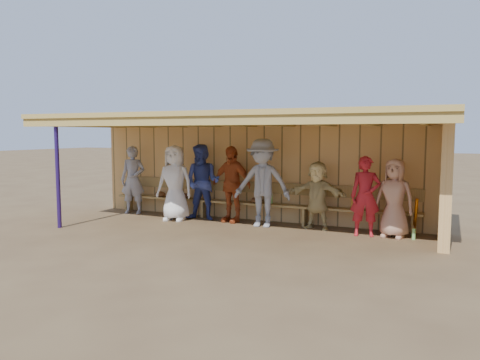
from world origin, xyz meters
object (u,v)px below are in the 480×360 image
(player_a, at_px, (133,180))
(player_g, at_px, (365,196))
(player_c, at_px, (203,182))
(bench, at_px, (253,199))
(player_d, at_px, (231,184))
(player_h, at_px, (394,198))
(player_b, at_px, (175,183))
(player_f, at_px, (317,195))
(player_e, at_px, (262,183))

(player_a, relative_size, player_g, 1.08)
(player_c, distance_m, bench, 1.28)
(player_d, bearing_deg, player_h, 8.27)
(player_b, distance_m, player_f, 3.40)
(player_a, relative_size, player_b, 0.98)
(player_e, distance_m, bench, 0.84)
(player_d, relative_size, player_g, 1.10)
(player_f, bearing_deg, player_b, -166.88)
(player_e, bearing_deg, player_f, 5.18)
(player_e, height_order, player_h, player_e)
(player_b, xyz_separation_m, player_h, (4.99, 0.20, -0.11))
(player_e, xyz_separation_m, bench, (-0.45, 0.55, -0.46))
(player_g, bearing_deg, player_a, 165.46)
(player_c, bearing_deg, player_h, -7.86)
(player_d, xyz_separation_m, player_h, (3.68, -0.17, -0.10))
(player_b, relative_size, player_d, 1.01)
(player_e, distance_m, player_h, 2.81)
(player_a, bearing_deg, player_c, -16.65)
(player_f, height_order, player_h, player_h)
(player_f, bearing_deg, bench, 175.79)
(player_d, xyz_separation_m, player_f, (2.06, 0.02, -0.15))
(player_d, distance_m, bench, 0.65)
(player_f, bearing_deg, player_h, -0.55)
(player_e, height_order, bench, player_e)
(player_a, xyz_separation_m, player_b, (1.52, -0.40, 0.02))
(player_f, relative_size, player_g, 0.91)
(player_c, distance_m, player_e, 1.63)
(player_c, height_order, player_e, player_e)
(player_c, relative_size, player_g, 1.12)
(player_g, distance_m, bench, 2.78)
(player_a, relative_size, player_e, 0.89)
(player_d, relative_size, player_f, 1.21)
(player_d, xyz_separation_m, bench, (0.42, 0.33, -0.37))
(player_e, relative_size, bench, 0.26)
(player_g, bearing_deg, player_c, 164.94)
(player_f, bearing_deg, player_a, -173.63)
(player_a, xyz_separation_m, player_f, (4.89, 0.00, -0.14))
(player_h, bearing_deg, player_g, -160.32)
(player_d, relative_size, player_h, 1.13)
(player_b, bearing_deg, player_d, 8.21)
(player_b, relative_size, player_g, 1.11)
(player_b, bearing_deg, player_a, 157.64)
(player_b, xyz_separation_m, player_c, (0.57, 0.34, 0.01))
(player_a, distance_m, player_h, 6.52)
(player_d, relative_size, bench, 0.24)
(player_a, relative_size, player_h, 1.11)
(player_c, xyz_separation_m, bench, (1.16, 0.37, -0.38))
(player_a, bearing_deg, player_d, -15.43)
(player_c, relative_size, player_e, 0.93)
(player_c, distance_m, player_h, 4.42)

